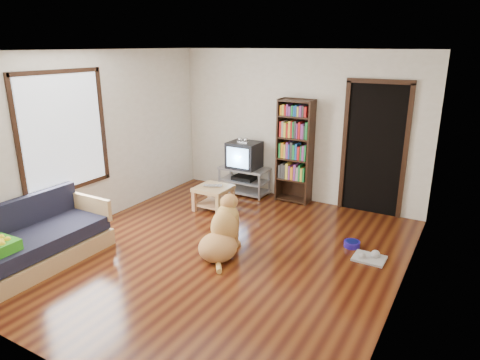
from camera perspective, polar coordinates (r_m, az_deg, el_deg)
The scene contains 17 objects.
ground at distance 5.83m, azimuth -2.64°, elevation -9.62°, with size 5.00×5.00×0.00m, color #5A290F.
ceiling at distance 5.18m, azimuth -3.05°, elevation 16.87°, with size 5.00×5.00×0.00m, color white.
wall_back at distance 7.53m, azimuth 7.55°, elevation 7.03°, with size 4.50×4.50×0.00m, color silver.
wall_front at distance 3.63m, azimuth -24.73°, elevation -6.21°, with size 4.50×4.50×0.00m, color silver.
wall_left at distance 6.81m, azimuth -19.05°, elevation 5.09°, with size 5.00×5.00×0.00m, color silver.
wall_right at distance 4.60m, azimuth 21.53°, elevation -0.94°, with size 5.00×5.00×0.00m, color silver.
laptop at distance 7.11m, azimuth -3.71°, elevation -0.87°, with size 0.31×0.20×0.02m, color silver.
dog_bowl at distance 6.15m, azimuth 14.70°, elevation -8.26°, with size 0.22×0.22×0.08m, color navy.
grey_rag at distance 5.89m, azimuth 16.85°, elevation -9.97°, with size 0.40×0.32×0.03m, color #ABABAB.
window at distance 6.45m, azimuth -22.44°, elevation 5.89°, with size 0.03×1.46×1.70m.
doorway at distance 7.16m, azimuth 17.47°, elevation 4.33°, with size 1.03×0.05×2.19m.
tv_stand at distance 7.94m, azimuth 0.56°, elevation 0.07°, with size 0.90×0.45×0.50m.
crt_tv at distance 7.83m, azimuth 0.65°, elevation 3.42°, with size 0.55×0.52×0.58m.
bookshelf at distance 7.43m, azimuth 7.35°, elevation 4.54°, with size 0.60×0.30×1.80m.
sofa at distance 6.04m, azimuth -25.48°, elevation -7.66°, with size 0.80×1.80×0.80m.
coffee_table at distance 7.18m, azimuth -3.56°, elevation -1.81°, with size 0.55×0.55×0.40m.
dog at distance 5.67m, azimuth -2.34°, elevation -7.12°, with size 0.55×0.95×0.80m.
Camera 1 is at (2.81, -4.35, 2.67)m, focal length 32.00 mm.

